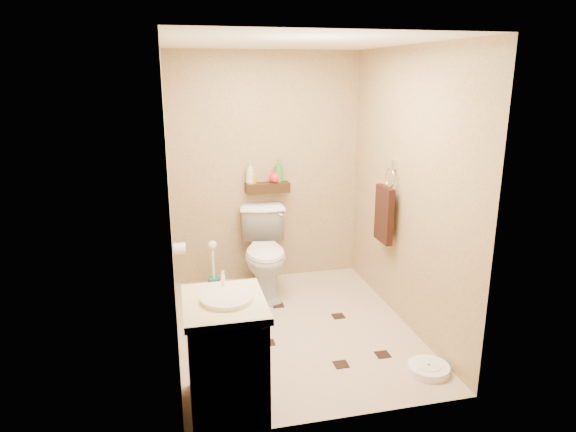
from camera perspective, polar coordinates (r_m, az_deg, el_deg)
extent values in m
plane|color=tan|center=(4.63, 0.70, -12.39)|extent=(2.50, 2.50, 0.00)
cube|color=tan|center=(5.40, -2.47, 5.21)|extent=(2.00, 0.04, 2.40)
cube|color=tan|center=(3.05, 6.44, -3.14)|extent=(2.00, 0.04, 2.40)
cube|color=tan|center=(4.08, -13.00, 1.40)|extent=(0.04, 2.50, 2.40)
cube|color=tan|center=(4.54, 13.10, 2.82)|extent=(0.04, 2.50, 2.40)
cube|color=white|center=(4.09, 0.82, 18.77)|extent=(2.00, 2.50, 0.02)
cube|color=#36220E|center=(5.36, -2.28, 3.17)|extent=(0.46, 0.14, 0.10)
cube|color=black|center=(4.41, -2.23, -13.89)|extent=(0.11, 0.11, 0.01)
cube|color=black|center=(4.86, 5.61, -11.01)|extent=(0.11, 0.11, 0.01)
cube|color=black|center=(4.15, 5.91, -16.08)|extent=(0.11, 0.11, 0.01)
cube|color=black|center=(4.92, -7.46, -10.71)|extent=(0.11, 0.11, 0.01)
cube|color=black|center=(4.31, 10.47, -14.90)|extent=(0.11, 0.11, 0.01)
cube|color=black|center=(5.04, -1.11, -9.90)|extent=(0.11, 0.11, 0.01)
imported|color=white|center=(5.19, -2.53, -4.13)|extent=(0.56, 0.88, 0.85)
cube|color=brown|center=(3.53, -6.89, -15.37)|extent=(0.49, 0.60, 0.73)
cube|color=beige|center=(3.35, -7.11, -9.67)|extent=(0.53, 0.64, 0.05)
cylinder|color=white|center=(3.34, -6.80, -9.21)|extent=(0.34, 0.34, 0.05)
cylinder|color=silver|center=(3.50, -7.23, -6.91)|extent=(0.03, 0.03, 0.11)
cylinder|color=white|center=(4.16, 15.35, -16.05)|extent=(0.32, 0.32, 0.06)
cylinder|color=white|center=(4.15, 15.38, -15.68)|extent=(0.19, 0.19, 0.01)
cylinder|color=#1A6B6A|center=(5.40, -8.22, -7.50)|extent=(0.12, 0.12, 0.14)
cylinder|color=white|center=(5.31, -8.32, -5.04)|extent=(0.02, 0.02, 0.38)
sphere|color=white|center=(5.25, -8.40, -3.20)|extent=(0.09, 0.09, 0.09)
cube|color=silver|center=(4.72, 11.74, 5.61)|extent=(0.03, 0.06, 0.08)
torus|color=silver|center=(4.73, 11.28, 4.17)|extent=(0.02, 0.19, 0.19)
cube|color=black|center=(4.79, 10.63, 0.17)|extent=(0.06, 0.30, 0.52)
cylinder|color=white|center=(4.88, -11.96, -3.57)|extent=(0.11, 0.11, 0.11)
cylinder|color=silver|center=(4.86, -12.47, -2.93)|extent=(0.04, 0.02, 0.02)
imported|color=silver|center=(5.29, -4.24, 4.82)|extent=(0.11, 0.11, 0.23)
imported|color=gold|center=(5.30, -4.02, 4.41)|extent=(0.10, 0.10, 0.15)
imported|color=red|center=(5.35, -1.45, 4.52)|extent=(0.15, 0.15, 0.15)
imported|color=#338A2E|center=(5.35, -1.07, 5.03)|extent=(0.12, 0.12, 0.24)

